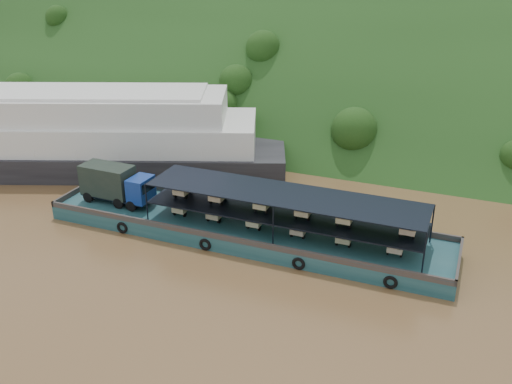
% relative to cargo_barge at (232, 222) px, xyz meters
% --- Properties ---
extents(ground, '(160.00, 160.00, 0.00)m').
position_rel_cargo_barge_xyz_m(ground, '(3.22, -0.62, -1.16)').
color(ground, brown).
rests_on(ground, ground).
extents(hillside, '(140.00, 39.60, 39.60)m').
position_rel_cargo_barge_xyz_m(hillside, '(3.22, 35.38, -1.16)').
color(hillside, '#183613').
rests_on(hillside, ground).
extents(cargo_barge, '(35.00, 7.18, 4.66)m').
position_rel_cargo_barge_xyz_m(cargo_barge, '(0.00, 0.00, 0.00)').
color(cargo_barge, '#123C41').
rests_on(cargo_barge, ground).
extents(passenger_ferry, '(44.04, 25.51, 8.72)m').
position_rel_cargo_barge_xyz_m(passenger_ferry, '(-21.23, 8.77, 2.62)').
color(passenger_ferry, black).
rests_on(passenger_ferry, ground).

